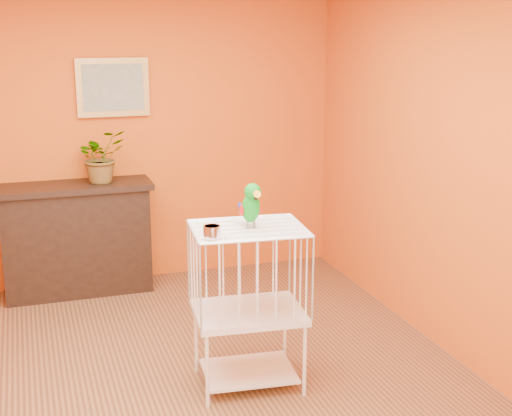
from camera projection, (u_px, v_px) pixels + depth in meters
name	position (u px, v px, depth m)	size (l,w,h in m)	color
ground	(172.00, 394.00, 4.51)	(4.50, 4.50, 0.00)	brown
room_shell	(164.00, 147.00, 4.12)	(4.50, 4.50, 4.50)	#CF4E13
console_cabinet	(77.00, 239.00, 6.13)	(1.30, 0.47, 0.97)	black
potted_plant	(101.00, 162.00, 6.03)	(0.40, 0.45, 0.35)	#26722D
framed_picture	(113.00, 87.00, 6.12)	(0.62, 0.04, 0.50)	#B1813F
birdcage	(248.00, 304.00, 4.52)	(0.73, 0.59, 1.06)	silver
feed_cup	(212.00, 232.00, 4.16)	(0.10, 0.10, 0.07)	silver
parrot	(251.00, 205.00, 4.35)	(0.14, 0.26, 0.29)	#59544C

